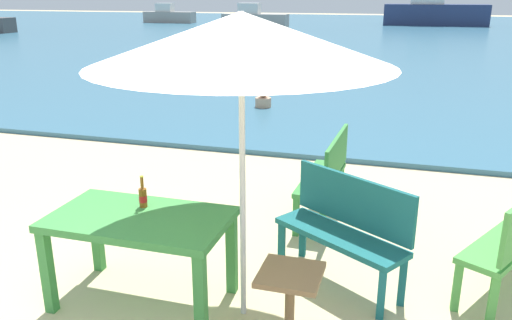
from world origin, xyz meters
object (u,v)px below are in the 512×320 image
Objects in this scene: beer_bottle_amber at (143,196)px; swimmer_person at (263,100)px; patio_umbrella at (241,40)px; boat_sailboat at (169,16)px; boat_ferry at (254,19)px; boat_fishing_trawler at (434,12)px; bench_green_right at (328,172)px; side_table_wood at (290,295)px; bench_teal_center at (345,224)px; picnic_table_green at (140,229)px.

beer_bottle_amber is 7.09m from swimmer_person.
boat_sailboat is (-17.52, 35.29, -1.51)m from patio_umbrella.
boat_fishing_trawler is at bearing 28.13° from boat_ferry.
patio_umbrella is at bearing -73.48° from boat_ferry.
bench_green_right is at bearing 57.53° from beer_bottle_amber.
side_table_wood is at bearing -87.79° from bench_green_right.
patio_umbrella is 0.57× the size of boat_sailboat.
boat_fishing_trawler is at bearing 86.31° from patio_umbrella.
bench_teal_center is 0.27× the size of boat_ferry.
patio_umbrella reaches higher than picnic_table_green.
boat_sailboat is 0.92× the size of boat_ferry.
swimmer_person is at bearing 98.02° from picnic_table_green.
bench_green_right is at bearing 92.21° from side_table_wood.
boat_ferry is (-7.46, 24.24, 0.42)m from swimmer_person.
swimmer_person is (-1.84, 7.10, -1.88)m from patio_umbrella.
boat_sailboat is (-16.64, 35.18, -0.24)m from beer_bottle_amber.
patio_umbrella is 32.72m from boat_ferry.
side_table_wood is (1.29, -0.30, -0.50)m from beer_bottle_amber.
picnic_table_green is 0.19× the size of boat_fishing_trawler.
boat_fishing_trawler reaches higher than bench_teal_center.
side_table_wood is 39.76m from boat_sailboat.
bench_teal_center is (1.51, 0.77, -0.11)m from picnic_table_green.
patio_umbrella is at bearing -6.71° from beer_bottle_amber.
boat_ferry reaches higher than beer_bottle_amber.
patio_umbrella is 37.70m from boat_fishing_trawler.
patio_umbrella is 1.82m from side_table_wood.
bench_green_right is at bearing -71.84° from boat_ferry.
bench_green_right reaches higher than swimmer_person.
picnic_table_green is 2.59× the size of side_table_wood.
side_table_wood is (0.41, -0.19, -1.76)m from patio_umbrella.
picnic_table_green is at bearing -73.17° from beer_bottle_amber.
swimmer_person is 0.09× the size of boat_ferry.
picnic_table_green is at bearing -81.98° from swimmer_person.
bench_green_right is (-0.08, 2.20, 0.19)m from side_table_wood.
swimmer_person is at bearing -97.95° from boat_fishing_trawler.
beer_bottle_amber is at bearing 167.05° from side_table_wood.
boat_fishing_trawler is (3.31, 37.50, 0.17)m from beer_bottle_amber.
bench_teal_center is at bearing -92.70° from boat_fishing_trawler.
picnic_table_green is at bearing 174.19° from side_table_wood.
side_table_wood is at bearing -72.89° from boat_ferry.
boat_fishing_trawler is at bearing 84.96° from beer_bottle_amber.
bench_teal_center is at bearing 26.93° from picnic_table_green.
bench_teal_center reaches higher than swimmer_person.
side_table_wood is 0.13× the size of boat_sailboat.
picnic_table_green is 7.25m from swimmer_person.
picnic_table_green is 0.32× the size of boat_ferry.
boat_ferry is (-11.72, -6.27, -0.36)m from boat_fishing_trawler.
beer_bottle_amber reaches higher than picnic_table_green.
side_table_wood is 0.45× the size of bench_teal_center.
picnic_table_green is 1.16× the size of bench_green_right.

